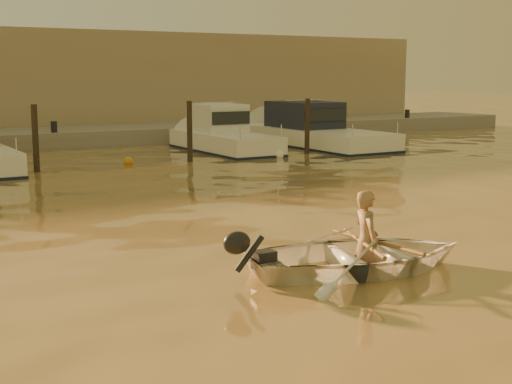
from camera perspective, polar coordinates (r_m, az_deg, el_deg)
ground_plane at (r=9.59m, az=4.33°, el=-8.03°), size 160.00×160.00×0.00m
dinghy at (r=10.64m, az=8.29°, el=-5.07°), size 3.78×3.08×0.69m
person at (r=10.63m, az=8.81°, el=-3.86°), size 0.47×0.61×1.50m
outboard_motor at (r=10.09m, az=0.56°, el=-5.46°), size 0.97×0.60×0.70m
oar_port at (r=10.71m, az=9.53°, el=-3.94°), size 0.11×2.10×0.13m
oar_starboard at (r=10.62m, az=8.56°, el=-4.03°), size 0.88×1.95×0.13m
moored_boat_4 at (r=26.71m, az=-2.54°, el=4.60°), size 2.03×6.34×1.75m
moored_boat_5 at (r=28.89m, az=4.74°, el=4.94°), size 2.59×8.57×1.75m
piling_2 at (r=21.96m, az=-17.22°, el=3.86°), size 0.18×0.18×2.20m
piling_3 at (r=23.62m, az=-5.33°, el=4.60°), size 0.18×0.18×2.20m
piling_4 at (r=25.98m, az=4.12°, el=5.06°), size 0.18×0.18×2.20m
fender_d at (r=23.18m, az=-10.17°, el=2.42°), size 0.30×0.30×0.30m
fender_e at (r=24.73m, az=1.89°, el=2.99°), size 0.30×0.30×0.30m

